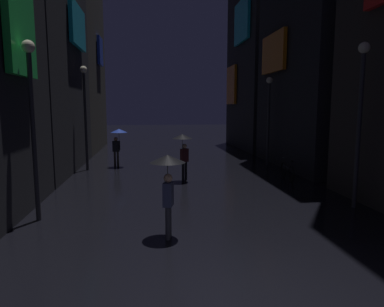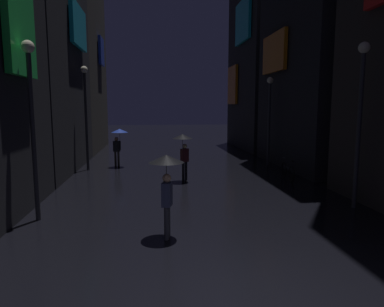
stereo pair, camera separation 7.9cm
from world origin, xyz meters
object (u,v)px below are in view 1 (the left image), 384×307
streetlamp_left_far (85,106)px  pedestrian_near_crossing_blue (118,137)px  streetlamp_right_far (269,110)px  streetlamp_right_near (360,106)px  streetlamp_left_near (32,109)px  pedestrian_foreground_right_black (183,144)px  bicycle_parked_at_storefront (287,171)px  pedestrian_foreground_left_black (168,173)px

streetlamp_left_far → pedestrian_near_crossing_blue: bearing=26.6°
streetlamp_right_far → streetlamp_right_near: bearing=-90.0°
streetlamp_left_near → pedestrian_near_crossing_blue: bearing=80.1°
pedestrian_near_crossing_blue → streetlamp_right_near: streetlamp_right_near is taller
pedestrian_near_crossing_blue → streetlamp_left_near: (-1.57, -9.03, 1.58)m
streetlamp_left_near → streetlamp_left_far: bearing=90.0°
pedestrian_near_crossing_blue → streetlamp_right_near: bearing=-46.8°
pedestrian_near_crossing_blue → streetlamp_left_near: streetlamp_left_near is taller
pedestrian_near_crossing_blue → streetlamp_left_near: 9.30m
pedestrian_foreground_right_black → streetlamp_left_far: (-4.77, 3.33, 1.72)m
bicycle_parked_at_storefront → streetlamp_right_far: (0.40, 3.87, 2.76)m
bicycle_parked_at_storefront → streetlamp_left_near: size_ratio=0.35×
pedestrian_foreground_right_black → streetlamp_left_far: bearing=145.1°
pedestrian_foreground_left_black → streetlamp_right_far: (6.28, 10.29, 1.48)m
pedestrian_foreground_right_black → bicycle_parked_at_storefront: size_ratio=1.17×
streetlamp_right_near → pedestrian_foreground_right_black: bearing=137.1°
pedestrian_foreground_left_black → pedestrian_foreground_right_black: bearing=81.0°
bicycle_parked_at_storefront → pedestrian_foreground_left_black: bearing=-132.5°
pedestrian_foreground_right_black → streetlamp_right_far: streetlamp_right_far is taller
pedestrian_foreground_right_black → streetlamp_right_far: 6.51m
pedestrian_foreground_left_black → pedestrian_near_crossing_blue: (-2.15, 10.81, 0.00)m
streetlamp_left_near → streetlamp_left_far: (0.00, 8.24, 0.14)m
streetlamp_right_near → streetlamp_left_near: (-10.00, -0.05, -0.10)m
streetlamp_right_near → pedestrian_near_crossing_blue: bearing=133.2°
pedestrian_foreground_right_black → streetlamp_right_near: bearing=-42.9°
bicycle_parked_at_storefront → streetlamp_left_near: streetlamp_left_near is taller
streetlamp_left_far → streetlamp_right_near: bearing=-39.3°
bicycle_parked_at_storefront → streetlamp_left_far: size_ratio=0.34×
pedestrian_near_crossing_blue → streetlamp_right_near: (8.43, -8.98, 1.68)m
pedestrian_foreground_left_black → streetlamp_left_far: (-3.72, 10.03, 1.72)m
streetlamp_right_near → streetlamp_left_far: 12.93m
streetlamp_left_far → pedestrian_foreground_right_black: bearing=-34.9°
streetlamp_right_near → streetlamp_left_far: (-10.00, 8.20, 0.04)m
pedestrian_foreground_left_black → streetlamp_right_near: 6.76m
bicycle_parked_at_storefront → streetlamp_left_far: streetlamp_left_far is taller
streetlamp_left_far → streetlamp_right_far: bearing=1.5°
streetlamp_left_near → streetlamp_right_near: bearing=0.3°
pedestrian_foreground_left_black → pedestrian_near_crossing_blue: bearing=101.2°
pedestrian_near_crossing_blue → streetlamp_left_far: streetlamp_left_far is taller
pedestrian_foreground_left_black → streetlamp_right_far: 12.15m
pedestrian_foreground_left_black → streetlamp_right_far: streetlamp_right_far is taller
pedestrian_foreground_right_black → streetlamp_right_near: (5.23, -4.86, 1.68)m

